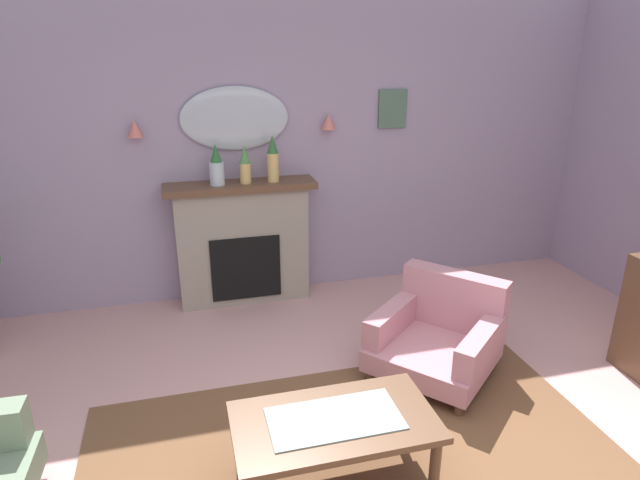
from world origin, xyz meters
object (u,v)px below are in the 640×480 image
Objects in this scene: wall_mirror at (235,119)px; mantel_vase_left at (245,164)px; mantel_vase_right at (217,167)px; armchair_near_fireplace at (440,333)px; coffee_table at (334,427)px; mantel_vase_centre at (273,159)px; framed_picture at (392,109)px; fireplace at (243,244)px; wall_sconce_left at (135,129)px; wall_sconce_right at (328,122)px.

mantel_vase_left is at bearing -73.61° from wall_mirror.
armchair_near_fireplace is at bearing -46.55° from mantel_vase_right.
mantel_vase_right is 2.63m from coffee_table.
framed_picture reaches higher than mantel_vase_centre.
framed_picture is (1.45, 0.18, 0.42)m from mantel_vase_left.
fireplace is 0.76m from mantel_vase_left.
coffee_table is (0.17, -2.46, -0.19)m from fireplace.
coffee_table is (-1.33, -2.61, -1.37)m from framed_picture.
framed_picture is (2.35, 0.06, 0.09)m from wall_sconce_left.
wall_sconce_right is 2.18m from armchair_near_fireplace.
mantel_vase_left is 0.31× the size of coffee_table.
wall_sconce_right is at bearing 12.31° from mantel_vase_centre.
mantel_vase_centre is at bearing -29.54° from wall_mirror.
fireplace is 1.24× the size of coffee_table.
fireplace is at bearing -6.16° from wall_sconce_left.
wall_sconce_right is at bearing 0.00° from wall_sconce_left.
armchair_near_fireplace is at bearing 39.75° from coffee_table.
armchair_near_fireplace is (1.08, 0.90, -0.08)m from coffee_table.
framed_picture is 0.31× the size of armchair_near_fireplace.
mantel_vase_centre is 2.63m from coffee_table.
wall_mirror is at bearing 3.37° from wall_sconce_left.
mantel_vase_centre is at bearing 0.00° from mantel_vase_left.
wall_sconce_left is at bearing 174.04° from mantel_vase_centre.
fireplace is 3.74× the size of mantel_vase_right.
fireplace is at bearing 174.61° from mantel_vase_centre.
wall_sconce_right reaches higher than mantel_vase_right.
wall_sconce_left is at bearing 141.81° from armchair_near_fireplace.
fireplace is 1.38m from wall_sconce_left.
wall_sconce_right is (1.70, 0.00, 0.00)m from wall_sconce_left.
framed_picture is (1.20, 0.18, 0.39)m from mantel_vase_centre.
mantel_vase_right is 0.32× the size of armchair_near_fireplace.
wall_sconce_right is 0.12× the size of armchair_near_fireplace.
mantel_vase_centre is (0.50, 0.00, 0.04)m from mantel_vase_right.
fireplace is 0.78m from mantel_vase_right.
framed_picture is at bearing 5.77° from fireplace.
wall_mirror is 2.54m from armchair_near_fireplace.
wall_sconce_left is at bearing 173.84° from fireplace.
wall_sconce_right is at bearing 103.72° from armchair_near_fireplace.
wall_sconce_right is (0.55, 0.12, 0.30)m from mantel_vase_centre.
wall_sconce_left is 0.13× the size of coffee_table.
armchair_near_fireplace is (1.45, -1.53, -1.01)m from mantel_vase_right.
mantel_vase_right is at bearing 180.00° from mantel_vase_left.
armchair_near_fireplace is (1.20, -1.53, -1.03)m from mantel_vase_left.
wall_sconce_left is at bearing -176.63° from wall_mirror.
fireplace is at bearing -90.00° from wall_mirror.
wall_mirror is (-0.05, 0.17, 0.38)m from mantel_vase_left.
fireplace is 1.42× the size of wall_mirror.
coffee_table is at bearing -85.97° from fireplace.
armchair_near_fireplace is (1.25, -1.56, -0.27)m from fireplace.
framed_picture is (1.50, 0.01, 0.04)m from wall_mirror.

